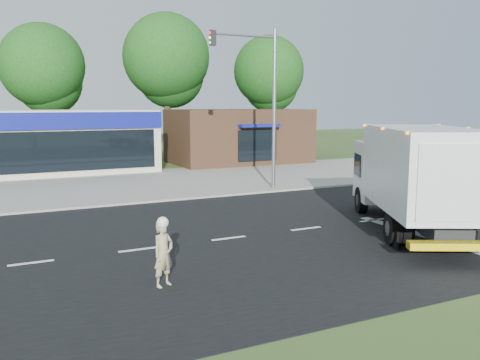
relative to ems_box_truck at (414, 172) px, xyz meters
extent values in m
plane|color=#385123|center=(-3.04, 1.91, -2.10)|extent=(120.00, 120.00, 0.00)
cube|color=black|center=(-3.04, 1.91, -2.09)|extent=(60.00, 14.00, 0.02)
cube|color=gray|center=(-3.04, 10.11, -2.04)|extent=(60.00, 2.40, 0.12)
cube|color=gray|center=(-3.04, 15.91, -2.09)|extent=(60.00, 9.00, 0.02)
cube|color=silver|center=(-12.04, 1.91, -2.08)|extent=(1.20, 0.15, 0.01)
cube|color=silver|center=(-9.04, 1.91, -2.08)|extent=(1.20, 0.15, 0.01)
cube|color=silver|center=(-6.04, 1.91, -2.08)|extent=(1.20, 0.15, 0.01)
cube|color=silver|center=(-3.04, 1.91, -2.08)|extent=(1.20, 0.15, 0.01)
cube|color=silver|center=(-0.04, 1.91, -2.08)|extent=(1.20, 0.15, 0.01)
cube|color=silver|center=(2.96, 1.91, -2.08)|extent=(1.20, 0.15, 0.01)
cube|color=silver|center=(-0.04, -1.09, -2.08)|extent=(0.40, 7.00, 0.01)
cube|color=black|center=(-0.41, -0.80, -1.32)|extent=(3.48, 5.43, 0.39)
cube|color=white|center=(1.37, 2.70, -0.38)|extent=(3.12, 3.05, 2.32)
cube|color=black|center=(1.84, 3.64, -0.16)|extent=(1.95, 1.10, 0.99)
cube|color=white|center=(-0.41, -0.80, 0.22)|extent=(4.86, 6.13, 2.60)
cube|color=silver|center=(-1.66, -3.29, 0.17)|extent=(2.00, 1.06, 2.10)
cube|color=yellow|center=(-1.75, -3.46, -1.49)|extent=(2.54, 1.54, 0.20)
cube|color=orange|center=(-0.41, -0.80, 1.50)|extent=(4.80, 5.95, 0.09)
cylinder|color=black|center=(0.46, 3.22, -1.57)|extent=(0.78, 1.10, 1.06)
cylinder|color=black|center=(2.33, 2.27, -1.57)|extent=(0.78, 1.10, 1.06)
cylinder|color=black|center=(-1.74, -0.99, -1.57)|extent=(0.78, 1.10, 1.06)
cylinder|color=black|center=(0.23, -1.99, -1.57)|extent=(0.78, 1.10, 1.06)
imported|color=tan|center=(-9.27, -1.39, -1.29)|extent=(0.69, 0.60, 1.60)
sphere|color=white|center=(-9.27, -1.39, -0.52)|extent=(0.28, 0.28, 0.28)
cube|color=beige|center=(-12.04, 21.91, -0.10)|extent=(18.00, 6.00, 4.00)
cube|color=navy|center=(-12.04, 18.86, 1.30)|extent=(18.00, 0.30, 1.00)
cube|color=black|center=(-12.04, 18.86, -0.50)|extent=(17.00, 0.12, 2.40)
cube|color=#382316|center=(3.96, 21.91, -0.10)|extent=(10.00, 6.00, 4.00)
cube|color=navy|center=(3.96, 18.81, 0.80)|extent=(3.00, 1.20, 0.20)
cube|color=black|center=(3.96, 18.86, -0.60)|extent=(3.00, 0.12, 2.20)
cylinder|color=gray|center=(-0.04, 9.51, 1.90)|extent=(0.18, 0.18, 8.00)
cylinder|color=gray|center=(-1.74, 9.51, 5.50)|extent=(3.40, 0.12, 0.12)
cube|color=black|center=(-3.34, 9.51, 5.30)|extent=(0.25, 0.25, 0.70)
cylinder|color=#332114|center=(-9.04, 29.91, 1.33)|extent=(0.56, 0.56, 6.86)
sphere|color=#144917|center=(-9.04, 29.91, 5.25)|extent=(6.47, 6.47, 6.47)
sphere|color=#144917|center=(-8.54, 30.41, 3.98)|extent=(5.10, 5.10, 5.10)
cylinder|color=#332114|center=(0.96, 29.91, 1.82)|extent=(0.56, 0.56, 7.84)
sphere|color=#144917|center=(0.96, 29.91, 6.30)|extent=(7.39, 7.39, 7.39)
sphere|color=#144917|center=(1.46, 30.41, 4.85)|extent=(5.82, 5.82, 5.82)
cylinder|color=#332114|center=(10.96, 29.91, 1.40)|extent=(0.56, 0.56, 7.00)
sphere|color=#144917|center=(10.96, 29.91, 5.40)|extent=(6.60, 6.60, 6.60)
sphere|color=#144917|center=(11.46, 30.41, 4.10)|extent=(5.20, 5.20, 5.20)
camera|label=1|loc=(-12.74, -12.76, 2.24)|focal=38.00mm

